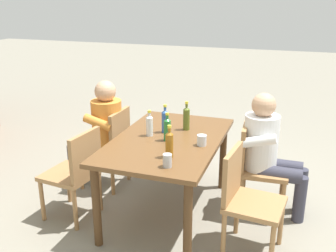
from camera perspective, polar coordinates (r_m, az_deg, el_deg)
name	(u,v)px	position (r m, az deg, el deg)	size (l,w,h in m)	color
ground_plane	(168,212)	(3.90, 0.00, -12.46)	(24.00, 24.00, 0.00)	gray
dining_table	(168,148)	(3.60, 0.00, -3.27)	(1.52, 0.94, 0.77)	brown
chair_far_right	(111,144)	(4.24, -8.40, -2.62)	(0.45, 0.45, 0.87)	#A37547
chair_near_right	(256,163)	(3.82, 12.71, -5.36)	(0.47, 0.47, 0.87)	#A37547
chair_near_left	(246,196)	(3.23, 11.28, -10.02)	(0.49, 0.49, 0.87)	#A37547
chair_far_left	(76,170)	(3.69, -13.27, -6.30)	(0.49, 0.49, 0.87)	#A37547
person_in_white_shirt	(101,128)	(4.23, -9.82, -0.33)	(0.47, 0.61, 1.18)	orange
person_in_plaid_shirt	(269,148)	(3.76, 14.55, -3.18)	(0.47, 0.61, 1.18)	white
bottle_olive	(186,118)	(3.76, 2.71, 1.23)	(0.06, 0.06, 0.28)	#566623
bottle_blue	(165,120)	(3.68, -0.44, 0.82)	(0.06, 0.06, 0.27)	#2D56A3
bottle_green	(167,129)	(3.47, -0.11, -0.39)	(0.06, 0.06, 0.26)	#287A38
bottle_clear	(149,125)	(3.60, -2.73, 0.16)	(0.06, 0.06, 0.25)	white
bottle_amber	(169,144)	(3.12, 0.20, -2.60)	(0.06, 0.06, 0.27)	#996019
cup_steel	(167,161)	(2.97, -0.10, -5.08)	(0.07, 0.07, 0.10)	#B2B7BC
cup_glass	(202,140)	(3.40, 4.97, -2.09)	(0.08, 0.08, 0.09)	silver
backpack_by_near_side	(183,147)	(4.93, 2.28, -3.10)	(0.34, 0.21, 0.38)	maroon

